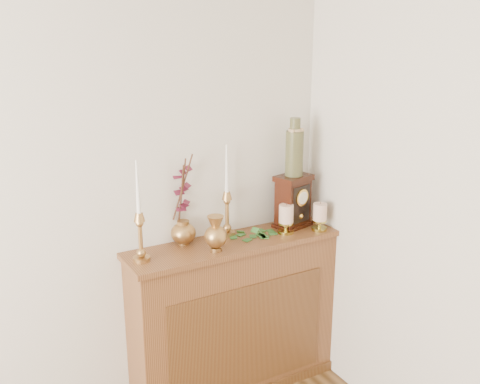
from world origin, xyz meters
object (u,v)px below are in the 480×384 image
ginger_jar (182,202)px  mantel_clock (293,202)px  bud_vase (216,234)px  ceramic_vase (294,150)px  candlestick_left (140,229)px  candlestick_center (227,206)px

ginger_jar → mantel_clock: 0.67m
bud_vase → ginger_jar: size_ratio=0.39×
bud_vase → ceramic_vase: (0.56, 0.11, 0.36)m
candlestick_left → bud_vase: 0.40m
candlestick_left → ginger_jar: 0.32m
bud_vase → candlestick_center: bearing=47.4°
mantel_clock → candlestick_center: bearing=156.0°
candlestick_center → bud_vase: size_ratio=2.68×
mantel_clock → ginger_jar: bearing=156.8°
candlestick_left → mantel_clock: (0.95, 0.04, -0.02)m
bud_vase → mantel_clock: mantel_clock is taller
candlestick_center → mantel_clock: size_ratio=1.68×
bud_vase → ceramic_vase: ceramic_vase is taller
candlestick_center → ginger_jar: candlestick_center is taller
bud_vase → ceramic_vase: size_ratio=0.59×
candlestick_left → bud_vase: (0.38, -0.07, -0.07)m
candlestick_left → mantel_clock: size_ratio=1.68×
candlestick_center → bud_vase: candlestick_center is taller
ceramic_vase → mantel_clock: bearing=-75.2°
bud_vase → candlestick_left: bearing=169.1°
candlestick_left → ceramic_vase: size_ratio=1.57×
ginger_jar → ceramic_vase: ceramic_vase is taller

